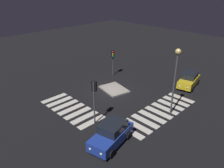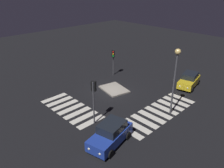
% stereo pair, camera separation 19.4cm
% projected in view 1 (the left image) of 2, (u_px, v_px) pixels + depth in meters
% --- Properties ---
extents(ground_plane, '(80.00, 80.00, 0.00)m').
position_uv_depth(ground_plane, '(112.00, 91.00, 28.26)').
color(ground_plane, black).
extents(traffic_island, '(3.96, 3.30, 0.18)m').
position_uv_depth(traffic_island, '(114.00, 89.00, 28.59)').
color(traffic_island, gray).
rests_on(traffic_island, ground).
extents(car_blue, '(2.82, 4.71, 1.94)m').
position_uv_depth(car_blue, '(112.00, 134.00, 18.83)').
color(car_blue, '#1E389E').
rests_on(car_blue, ground).
extents(car_yellow, '(2.61, 4.43, 1.83)m').
position_uv_depth(car_yellow, '(189.00, 80.00, 29.25)').
color(car_yellow, gold).
rests_on(car_yellow, ground).
extents(traffic_light_east, '(0.54, 0.53, 4.38)m').
position_uv_depth(traffic_light_east, '(94.00, 92.00, 20.68)').
color(traffic_light_east, '#47474C').
rests_on(traffic_light_east, ground).
extents(traffic_light_west, '(0.54, 0.54, 3.78)m').
position_uv_depth(traffic_light_west, '(113.00, 57.00, 31.81)').
color(traffic_light_west, '#47474C').
rests_on(traffic_light_west, ground).
extents(street_lamp, '(0.56, 0.56, 6.96)m').
position_uv_depth(street_lamp, '(176.00, 70.00, 21.56)').
color(street_lamp, '#47474C').
rests_on(street_lamp, ground).
extents(crosswalk_near, '(7.60, 3.20, 0.02)m').
position_uv_depth(crosswalk_near, '(71.00, 109.00, 24.33)').
color(crosswalk_near, silver).
rests_on(crosswalk_near, ground).
extents(crosswalk_side, '(3.20, 9.90, 0.02)m').
position_uv_depth(crosswalk_side, '(159.00, 112.00, 23.70)').
color(crosswalk_side, silver).
rests_on(crosswalk_side, ground).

